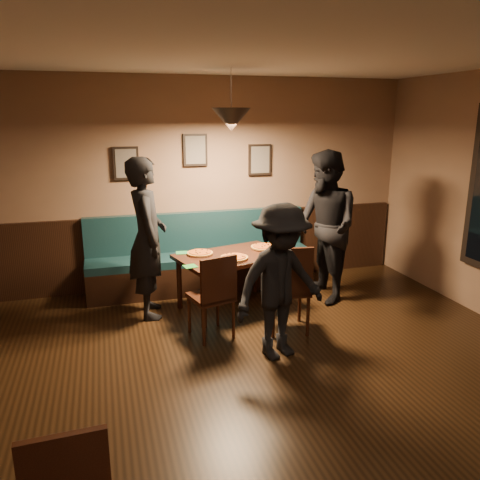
# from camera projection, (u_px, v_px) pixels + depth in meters

# --- Properties ---
(floor) EXTENTS (7.00, 7.00, 0.00)m
(floor) POSITION_uv_depth(u_px,v_px,m) (290.00, 435.00, 3.54)
(floor) COLOR black
(floor) RESTS_ON ground
(ceiling) EXTENTS (7.00, 7.00, 0.00)m
(ceiling) POSITION_uv_depth(u_px,v_px,m) (303.00, 28.00, 2.83)
(ceiling) COLOR silver
(ceiling) RESTS_ON ground
(wall_back) EXTENTS (6.00, 0.00, 6.00)m
(wall_back) POSITION_uv_depth(u_px,v_px,m) (196.00, 184.00, 6.44)
(wall_back) COLOR #8C704F
(wall_back) RESTS_ON ground
(wainscot) EXTENTS (5.88, 0.06, 1.00)m
(wainscot) POSITION_uv_depth(u_px,v_px,m) (198.00, 248.00, 6.64)
(wainscot) COLOR black
(wainscot) RESTS_ON ground
(booth_bench) EXTENTS (3.00, 0.60, 1.00)m
(booth_bench) POSITION_uv_depth(u_px,v_px,m) (201.00, 254.00, 6.39)
(booth_bench) COLOR #0F232D
(booth_bench) RESTS_ON ground
(picture_left) EXTENTS (0.32, 0.04, 0.42)m
(picture_left) POSITION_uv_depth(u_px,v_px,m) (126.00, 163.00, 6.09)
(picture_left) COLOR black
(picture_left) RESTS_ON wall_back
(picture_center) EXTENTS (0.32, 0.04, 0.42)m
(picture_center) POSITION_uv_depth(u_px,v_px,m) (195.00, 150.00, 6.29)
(picture_center) COLOR black
(picture_center) RESTS_ON wall_back
(picture_right) EXTENTS (0.32, 0.04, 0.42)m
(picture_right) POSITION_uv_depth(u_px,v_px,m) (260.00, 160.00, 6.57)
(picture_right) COLOR black
(picture_right) RESTS_ON wall_back
(pendant_lamp) EXTENTS (0.44, 0.44, 0.25)m
(pendant_lamp) POSITION_uv_depth(u_px,v_px,m) (231.00, 119.00, 5.30)
(pendant_lamp) COLOR black
(pendant_lamp) RESTS_ON ceiling
(dining_table) EXTENTS (1.43, 1.11, 0.68)m
(dining_table) POSITION_uv_depth(u_px,v_px,m) (232.00, 282.00, 5.79)
(dining_table) COLOR black
(dining_table) RESTS_ON floor
(chair_near_left) EXTENTS (0.50, 0.50, 0.92)m
(chair_near_left) POSITION_uv_depth(u_px,v_px,m) (211.00, 295.00, 5.03)
(chair_near_left) COLOR black
(chair_near_left) RESTS_ON floor
(chair_near_right) EXTENTS (0.50, 0.50, 0.99)m
(chair_near_right) POSITION_uv_depth(u_px,v_px,m) (288.00, 287.00, 5.16)
(chair_near_right) COLOR black
(chair_near_right) RESTS_ON floor
(diner_left) EXTENTS (0.46, 0.69, 1.86)m
(diner_left) POSITION_uv_depth(u_px,v_px,m) (147.00, 238.00, 5.46)
(diner_left) COLOR black
(diner_left) RESTS_ON floor
(diner_right) EXTENTS (0.75, 0.94, 1.90)m
(diner_right) POSITION_uv_depth(u_px,v_px,m) (325.00, 227.00, 5.92)
(diner_right) COLOR black
(diner_right) RESTS_ON floor
(diner_front) EXTENTS (1.10, 0.82, 1.52)m
(diner_front) POSITION_uv_depth(u_px,v_px,m) (280.00, 282.00, 4.53)
(diner_front) COLOR black
(diner_front) RESTS_ON floor
(pizza_a) EXTENTS (0.38, 0.38, 0.04)m
(pizza_a) POSITION_uv_depth(u_px,v_px,m) (200.00, 253.00, 5.72)
(pizza_a) COLOR orange
(pizza_a) RESTS_ON dining_table
(pizza_b) EXTENTS (0.42, 0.42, 0.04)m
(pizza_b) POSITION_uv_depth(u_px,v_px,m) (234.00, 258.00, 5.54)
(pizza_b) COLOR orange
(pizza_b) RESTS_ON dining_table
(pizza_c) EXTENTS (0.37, 0.37, 0.04)m
(pizza_c) POSITION_uv_depth(u_px,v_px,m) (264.00, 247.00, 5.98)
(pizza_c) COLOR orange
(pizza_c) RESTS_ON dining_table
(soda_glass) EXTENTS (0.09, 0.09, 0.16)m
(soda_glass) POSITION_uv_depth(u_px,v_px,m) (285.00, 253.00, 5.51)
(soda_glass) COLOR black
(soda_glass) RESTS_ON dining_table
(tabasco_bottle) EXTENTS (0.03, 0.03, 0.13)m
(tabasco_bottle) POSITION_uv_depth(u_px,v_px,m) (272.00, 249.00, 5.73)
(tabasco_bottle) COLOR #A81905
(tabasco_bottle) RESTS_ON dining_table
(napkin_a) EXTENTS (0.15, 0.15, 0.01)m
(napkin_a) POSITION_uv_depth(u_px,v_px,m) (182.00, 253.00, 5.79)
(napkin_a) COLOR #20783B
(napkin_a) RESTS_ON dining_table
(napkin_b) EXTENTS (0.16, 0.16, 0.01)m
(napkin_b) POSITION_uv_depth(u_px,v_px,m) (190.00, 266.00, 5.27)
(napkin_b) COLOR #217D28
(napkin_b) RESTS_ON dining_table
(cutlery_set) EXTENTS (0.19, 0.08, 0.00)m
(cutlery_set) POSITION_uv_depth(u_px,v_px,m) (241.00, 264.00, 5.34)
(cutlery_set) COLOR silver
(cutlery_set) RESTS_ON dining_table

